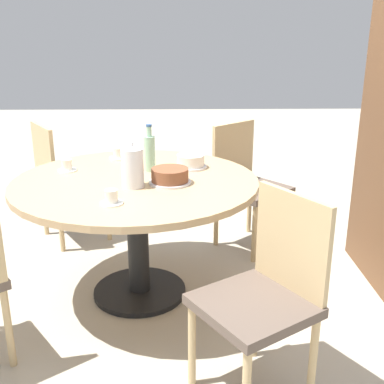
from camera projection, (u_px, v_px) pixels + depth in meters
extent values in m
plane|color=#B2A893|center=(140.00, 293.00, 2.88)|extent=(14.00, 14.00, 0.00)
cylinder|color=black|center=(140.00, 291.00, 2.87)|extent=(0.54, 0.54, 0.03)
cylinder|color=black|center=(138.00, 239.00, 2.76)|extent=(0.12, 0.12, 0.65)
cylinder|color=tan|center=(136.00, 182.00, 2.65)|extent=(1.35, 1.35, 0.04)
cylinder|color=tan|center=(108.00, 214.00, 3.55)|extent=(0.03, 0.03, 0.41)
cylinder|color=tan|center=(89.00, 200.00, 3.83)|extent=(0.03, 0.03, 0.41)
cylinder|color=tan|center=(61.00, 224.00, 3.36)|extent=(0.03, 0.03, 0.41)
cylinder|color=tan|center=(44.00, 209.00, 3.64)|extent=(0.03, 0.03, 0.41)
cube|color=brown|center=(74.00, 183.00, 3.52)|extent=(0.58, 0.58, 0.04)
cube|color=tan|center=(44.00, 156.00, 3.35)|extent=(0.35, 0.24, 0.42)
cylinder|color=tan|center=(8.00, 328.00, 2.19)|extent=(0.03, 0.03, 0.41)
cylinder|color=tan|center=(192.00, 345.00, 2.07)|extent=(0.03, 0.03, 0.41)
cylinder|color=tan|center=(255.00, 318.00, 2.27)|extent=(0.03, 0.03, 0.41)
cylinder|color=tan|center=(313.00, 359.00, 1.98)|extent=(0.03, 0.03, 0.41)
cube|color=brown|center=(253.00, 306.00, 1.96)|extent=(0.58, 0.58, 0.04)
cube|color=tan|center=(292.00, 242.00, 1.99)|extent=(0.35, 0.24, 0.42)
cylinder|color=tan|center=(254.00, 234.00, 3.21)|extent=(0.03, 0.03, 0.41)
cylinder|color=tan|center=(287.00, 220.00, 3.44)|extent=(0.03, 0.03, 0.41)
cylinder|color=tan|center=(216.00, 219.00, 3.46)|extent=(0.03, 0.03, 0.41)
cylinder|color=tan|center=(249.00, 207.00, 3.69)|extent=(0.03, 0.03, 0.41)
cube|color=brown|center=(253.00, 190.00, 3.38)|extent=(0.59, 0.59, 0.04)
cube|color=tan|center=(233.00, 152.00, 3.44)|extent=(0.28, 0.32, 0.42)
cube|color=brown|center=(381.00, 130.00, 3.14)|extent=(0.04, 0.28, 1.75)
cube|color=orange|center=(377.00, 242.00, 3.18)|extent=(0.36, 0.21, 0.25)
cylinder|color=silver|center=(132.00, 168.00, 2.49)|extent=(0.12, 0.12, 0.20)
cone|color=silver|center=(131.00, 147.00, 2.45)|extent=(0.10, 0.10, 0.02)
sphere|color=silver|center=(131.00, 143.00, 2.45)|extent=(0.02, 0.02, 0.02)
cylinder|color=#99C6A3|center=(150.00, 154.00, 2.77)|extent=(0.06, 0.06, 0.20)
cylinder|color=#99C6A3|center=(149.00, 132.00, 2.73)|extent=(0.03, 0.03, 0.06)
cylinder|color=#2D5184|center=(149.00, 125.00, 2.72)|extent=(0.03, 0.03, 0.01)
cylinder|color=silver|center=(170.00, 182.00, 2.58)|extent=(0.23, 0.23, 0.01)
cylinder|color=brown|center=(170.00, 175.00, 2.56)|extent=(0.20, 0.20, 0.07)
cylinder|color=silver|center=(191.00, 167.00, 2.87)|extent=(0.19, 0.19, 0.01)
cylinder|color=silver|center=(191.00, 160.00, 2.85)|extent=(0.16, 0.16, 0.07)
cylinder|color=white|center=(118.00, 158.00, 3.07)|extent=(0.11, 0.11, 0.01)
cylinder|color=silver|center=(118.00, 153.00, 3.06)|extent=(0.06, 0.06, 0.06)
cylinder|color=white|center=(67.00, 170.00, 2.80)|extent=(0.11, 0.11, 0.01)
cylinder|color=silver|center=(67.00, 164.00, 2.79)|extent=(0.06, 0.06, 0.06)
cylinder|color=white|center=(112.00, 203.00, 2.27)|extent=(0.11, 0.11, 0.01)
cylinder|color=silver|center=(111.00, 196.00, 2.26)|extent=(0.06, 0.06, 0.06)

